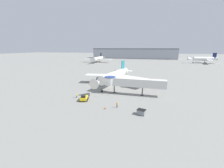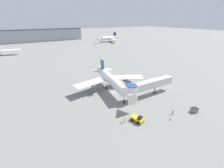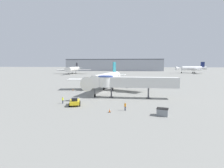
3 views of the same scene
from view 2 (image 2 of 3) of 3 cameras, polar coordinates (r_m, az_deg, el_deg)
The scene contains 11 objects.
ground_plane at distance 60.36m, azimuth 0.43°, elevation -3.09°, with size 800.00×800.00×0.00m, color gray.
main_airplane at distance 60.36m, azimuth -0.15°, elevation 1.36°, with size 30.50×31.51×10.08m.
jet_bridge at distance 57.34m, azimuth 13.18°, elevation -0.38°, with size 21.77×4.09×6.10m.
pushback_tug_yellow at distance 44.69m, azimuth 9.78°, elevation -12.87°, with size 3.20×4.13×1.89m.
service_container_gray at distance 54.68m, azimuth 28.88°, elevation -8.62°, with size 2.40×2.04×1.35m.
traffic_cone_apron_front at distance 47.93m, azimuth 21.40°, elevation -12.27°, with size 0.46×0.46×0.75m.
traffic_cone_port_wing at distance 57.48m, azimuth -10.52°, elevation -4.67°, with size 0.35×0.35×0.59m.
ground_crew_marshaller at distance 43.85m, azimuth 4.72°, elevation -13.22°, with size 0.28×0.35×1.61m.
ground_crew_wing_walker at distance 50.44m, azimuth 22.22°, elevation -9.65°, with size 0.35×0.25×1.67m.
background_jet_navy_tail at distance 194.65m, azimuth -1.39°, elevation 17.12°, with size 29.99×31.94×11.07m.
terminal_building at distance 222.34m, azimuth -28.66°, elevation 15.95°, with size 126.29×19.45×15.32m.
Camera 2 is at (-27.72, -46.19, 27.24)m, focal length 24.00 mm.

